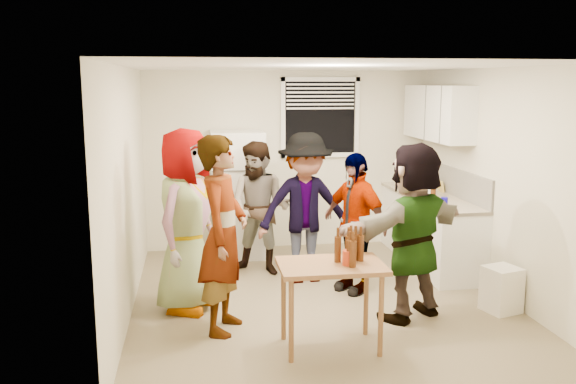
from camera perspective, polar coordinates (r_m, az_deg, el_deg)
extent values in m
cube|color=white|center=(8.26, -4.74, -0.19)|extent=(0.70, 0.70, 1.70)
cube|color=white|center=(8.20, 13.08, -3.51)|extent=(0.60, 2.20, 0.86)
cube|color=#C4B59B|center=(8.10, 13.21, -0.42)|extent=(0.64, 2.22, 0.04)
cube|color=#B9B4A8|center=(8.18, 15.11, 1.02)|extent=(0.03, 2.20, 0.36)
cube|color=white|center=(8.21, 13.84, 7.22)|extent=(0.34, 1.60, 0.70)
cylinder|color=white|center=(8.11, 13.03, -0.26)|extent=(0.11, 0.11, 0.24)
cylinder|color=black|center=(8.85, 11.58, 0.67)|extent=(0.08, 0.08, 0.31)
cylinder|color=#47230C|center=(7.78, 13.39, -0.72)|extent=(0.07, 0.07, 0.25)
cylinder|color=#1108AC|center=(7.41, 14.39, -1.31)|extent=(0.08, 0.08, 0.11)
cube|color=#F1CD63|center=(8.37, 14.06, 0.55)|extent=(0.02, 0.18, 0.15)
cube|color=white|center=(6.73, 19.36, -8.48)|extent=(0.39, 0.39, 0.47)
cylinder|color=#47230C|center=(5.34, 5.77, -6.84)|extent=(0.06, 0.06, 0.22)
cylinder|color=#B73313|center=(5.35, 5.62, -6.81)|extent=(0.10, 0.10, 0.13)
imported|color=gray|center=(6.61, -9.28, -10.66)|extent=(2.10, 1.71, 0.60)
imported|color=#141933|center=(6.04, -5.92, -12.65)|extent=(1.99, 1.25, 0.45)
imported|color=brown|center=(7.66, -2.62, -7.56)|extent=(1.45, 1.82, 0.62)
imported|color=#3D3D42|center=(7.38, 1.60, -8.25)|extent=(1.29, 1.86, 0.66)
imported|color=black|center=(7.09, 6.12, -9.12)|extent=(1.83, 1.60, 0.39)
imported|color=#DF8645|center=(6.43, 11.33, -11.35)|extent=(2.27, 2.33, 0.52)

